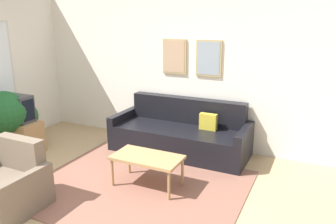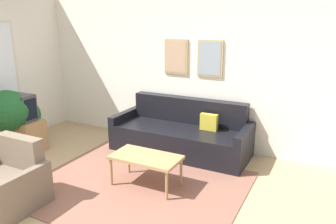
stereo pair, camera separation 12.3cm
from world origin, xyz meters
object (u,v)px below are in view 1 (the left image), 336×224
Objects in this scene: potted_plant_tall at (5,115)px; tv at (16,108)px; couch at (181,135)px; armchair at (6,187)px; coffee_table at (147,159)px.

tv is at bearing 90.29° from potted_plant_tall.
couch is 2.77m from tv.
tv is 1.92m from armchair.
tv is 0.54× the size of potted_plant_tall.
coffee_table is 1.72m from armchair.
potted_plant_tall is at bearing -150.75° from couch.
potted_plant_tall is at bearing -178.15° from coffee_table.
armchair is 0.77× the size of potted_plant_tall.
tv is at bearing 134.34° from armchair.
couch is 2.49× the size of coffee_table.
tv is at bearing 176.92° from coffee_table.
coffee_table is 2.57m from tv.
armchair is at bearing -40.23° from potted_plant_tall.
coffee_table is at bearing -86.65° from couch.
armchair is at bearing -115.19° from couch.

